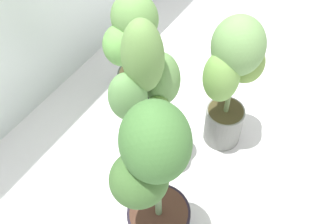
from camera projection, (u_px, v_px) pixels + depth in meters
name	position (u px, v px, depth m)	size (l,w,h in m)	color
ground_plane	(173.00, 173.00, 1.79)	(8.00, 8.00, 0.00)	silver
potted_plant_back_right	(134.00, 50.00, 1.83)	(0.34, 0.28, 0.64)	black
potted_plant_front_left	(155.00, 189.00, 1.26)	(0.35, 0.32, 0.83)	black
potted_plant_front_right	(232.00, 77.00, 1.58)	(0.33, 0.28, 0.74)	gray
potted_plant_center	(148.00, 103.00, 1.46)	(0.33, 0.24, 0.86)	#2D2023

